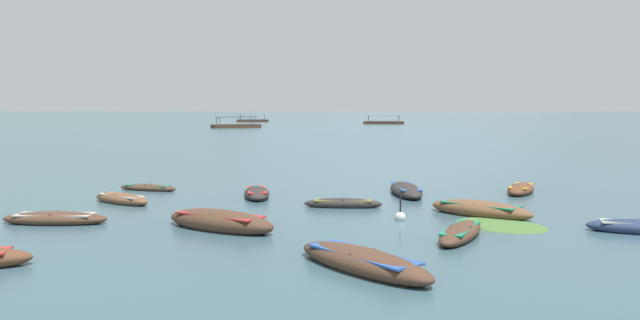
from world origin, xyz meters
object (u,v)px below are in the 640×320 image
(rowboat_0, at_px, (480,210))
(rowboat_4, at_px, (363,261))
(rowboat_12, at_px, (343,204))
(rowboat_7, at_px, (461,233))
(rowboat_8, at_px, (640,228))
(rowboat_10, at_px, (257,193))
(rowboat_6, at_px, (121,199))
(ferry_2, at_px, (253,120))
(rowboat_3, at_px, (406,190))
(rowboat_9, at_px, (55,219))
(mooring_buoy, at_px, (400,217))
(ferry_0, at_px, (384,122))
(rowboat_2, at_px, (220,222))
(ferry_1, at_px, (236,126))
(rowboat_11, at_px, (148,188))
(rowboat_1, at_px, (521,189))

(rowboat_0, relative_size, rowboat_4, 0.86)
(rowboat_4, bearing_deg, rowboat_12, 87.61)
(rowboat_7, distance_m, rowboat_8, 5.94)
(rowboat_8, height_order, rowboat_10, rowboat_10)
(rowboat_6, relative_size, ferry_2, 0.31)
(rowboat_3, distance_m, rowboat_9, 14.86)
(mooring_buoy, bearing_deg, rowboat_9, -179.92)
(rowboat_6, bearing_deg, rowboat_10, 14.02)
(rowboat_0, bearing_deg, ferry_0, 82.31)
(ferry_2, bearing_deg, mooring_buoy, -84.93)
(rowboat_0, relative_size, rowboat_9, 1.00)
(ferry_2, bearing_deg, rowboat_10, -86.66)
(rowboat_7, height_order, rowboat_12, rowboat_7)
(rowboat_0, height_order, rowboat_2, rowboat_2)
(ferry_1, bearing_deg, ferry_0, 41.04)
(rowboat_6, height_order, ferry_0, ferry_0)
(rowboat_2, xyz_separation_m, rowboat_11, (-4.54, 9.72, -0.13))
(rowboat_10, bearing_deg, rowboat_0, -31.12)
(rowboat_1, relative_size, rowboat_7, 0.94)
(rowboat_11, xyz_separation_m, ferry_1, (-4.03, 97.90, 0.33))
(rowboat_9, bearing_deg, ferry_2, 90.95)
(rowboat_7, distance_m, rowboat_9, 13.61)
(rowboat_3, height_order, rowboat_8, rowboat_3)
(rowboat_6, distance_m, rowboat_7, 14.35)
(rowboat_11, relative_size, rowboat_12, 0.99)
(rowboat_12, bearing_deg, rowboat_2, -136.89)
(rowboat_7, bearing_deg, rowboat_11, 136.29)
(rowboat_12, relative_size, ferry_2, 0.32)
(rowboat_1, relative_size, rowboat_11, 1.07)
(rowboat_2, relative_size, ferry_2, 0.43)
(rowboat_4, bearing_deg, ferry_0, 80.64)
(rowboat_10, xyz_separation_m, ferry_0, (27.04, 132.18, 0.28))
(rowboat_1, bearing_deg, rowboat_12, -157.24)
(ferry_1, bearing_deg, ferry_2, 89.98)
(rowboat_6, distance_m, ferry_2, 162.05)
(rowboat_1, bearing_deg, rowboat_7, -120.64)
(rowboat_6, xyz_separation_m, rowboat_7, (12.22, -7.53, -0.00))
(rowboat_6, height_order, rowboat_8, same)
(rowboat_2, xyz_separation_m, mooring_buoy, (6.20, 1.32, -0.15))
(rowboat_3, relative_size, rowboat_9, 1.18)
(rowboat_3, xyz_separation_m, rowboat_6, (-12.40, -1.87, -0.03))
(rowboat_1, height_order, ferry_1, ferry_1)
(rowboat_10, height_order, ferry_0, ferry_0)
(rowboat_8, relative_size, rowboat_12, 1.04)
(ferry_0, relative_size, ferry_2, 1.11)
(ferry_1, height_order, mooring_buoy, ferry_1)
(mooring_buoy, bearing_deg, rowboat_0, 12.88)
(rowboat_2, bearing_deg, rowboat_1, 30.69)
(rowboat_12, height_order, mooring_buoy, mooring_buoy)
(rowboat_1, height_order, rowboat_2, rowboat_2)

